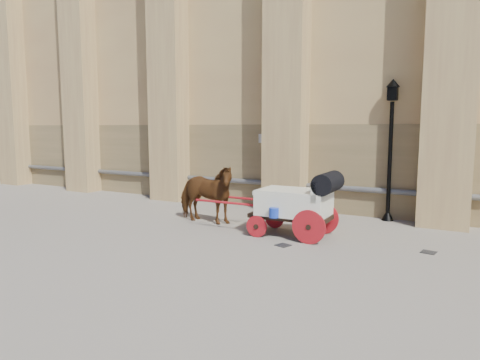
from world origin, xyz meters
The scene contains 6 objects.
ground centered at (0.00, 0.00, 0.00)m, with size 90.00×90.00×0.00m, color slate.
horse centered at (-2.38, 0.68, 0.90)m, with size 2.13×0.97×1.79m, color #553218.
carriage centered at (0.70, 0.52, 0.95)m, with size 4.03×1.44×1.76m.
street_lamp centered at (2.42, 3.74, 2.33)m, with size 0.41×0.41×4.35m.
drain_grate_near centered at (0.70, -0.51, 0.01)m, with size 0.32×0.32×0.01m, color black.
drain_grate_far centered at (3.90, 0.59, 0.01)m, with size 0.32×0.32×0.01m, color black.
Camera 1 is at (4.73, -10.00, 2.89)m, focal length 32.00 mm.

